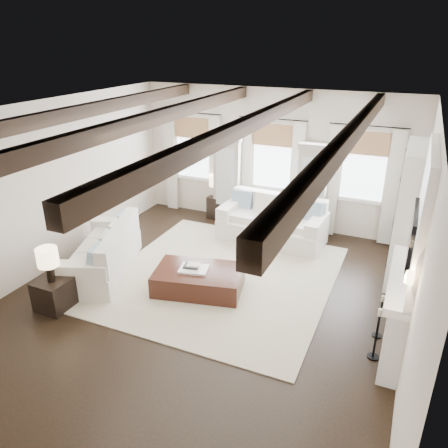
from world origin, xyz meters
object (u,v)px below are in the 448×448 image
at_px(side_table_back, 216,207).
at_px(sofa_back, 273,223).
at_px(ottoman, 199,280).
at_px(sofa_left, 104,254).
at_px(side_table_front, 54,294).

bearing_deg(side_table_back, sofa_back, -21.44).
xyz_separation_m(ottoman, side_table_back, (-1.16, 3.26, 0.08)).
bearing_deg(sofa_left, side_table_front, -90.09).
height_order(side_table_front, side_table_back, side_table_back).
bearing_deg(side_table_front, side_table_back, 80.42).
relative_size(sofa_left, side_table_back, 4.35).
height_order(sofa_back, side_table_back, sofa_back).
distance_m(sofa_back, side_table_back, 1.84).
height_order(sofa_back, ottoman, sofa_back).
bearing_deg(side_table_back, ottoman, -70.39).
distance_m(sofa_back, side_table_front, 4.78).
relative_size(sofa_back, ottoman, 1.53).
relative_size(sofa_back, side_table_front, 4.48).
bearing_deg(side_table_front, sofa_left, 89.91).
bearing_deg(ottoman, side_table_front, -155.81).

